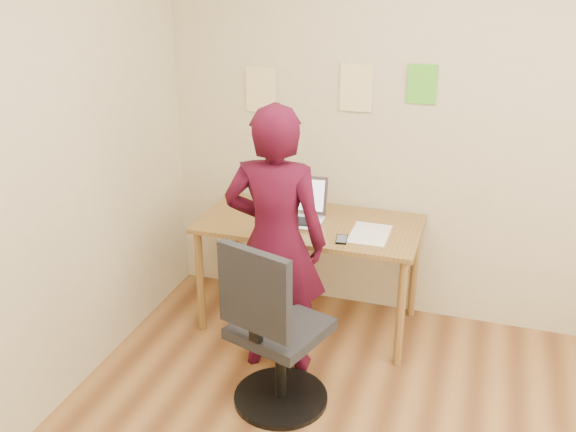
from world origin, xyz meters
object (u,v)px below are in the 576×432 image
(desk, at_px, (310,234))
(person, at_px, (276,242))
(laptop, at_px, (297,212))
(office_chair, at_px, (273,339))
(phone, at_px, (342,239))

(desk, height_order, person, person)
(laptop, xyz_separation_m, office_chair, (0.16, -0.91, -0.36))
(desk, bearing_deg, phone, -39.17)
(office_chair, bearing_deg, person, 124.79)
(laptop, xyz_separation_m, person, (0.03, -0.52, 0.01))
(person, bearing_deg, office_chair, 101.14)
(laptop, relative_size, phone, 2.73)
(laptop, xyz_separation_m, phone, (0.35, -0.22, -0.05))
(desk, xyz_separation_m, office_chair, (0.06, -0.90, -0.22))
(desk, distance_m, office_chair, 0.93)
(desk, distance_m, phone, 0.34)
(desk, bearing_deg, laptop, 171.06)
(desk, height_order, laptop, laptop)
(desk, height_order, phone, phone)
(desk, distance_m, laptop, 0.17)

